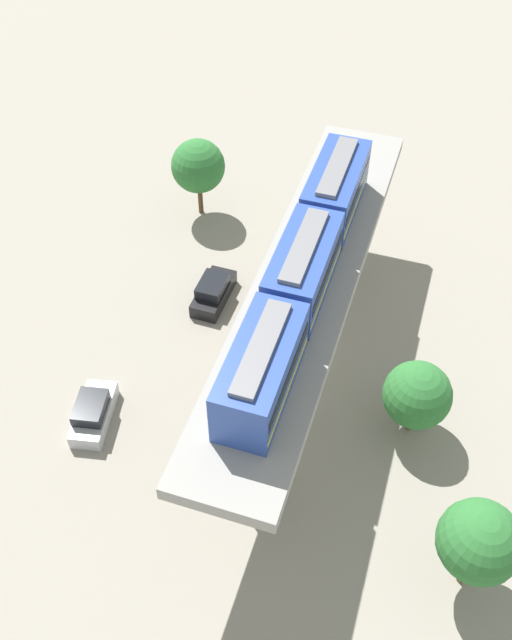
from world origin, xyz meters
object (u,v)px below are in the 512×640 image
object	(u,v)px
tree_near_viaduct	(417,395)
tree_mid_lot	(198,166)
tree_far_corner	(479,542)
parked_car_silver	(93,413)
parked_car_black	(213,292)
train	(303,269)

from	to	relation	value
tree_near_viaduct	tree_mid_lot	distance (m)	23.45
tree_near_viaduct	tree_mid_lot	xyz separation A→B (m)	(18.30, -14.63, 1.05)
tree_far_corner	parked_car_silver	bearing A→B (deg)	-8.00
tree_far_corner	tree_near_viaduct	bearing A→B (deg)	-64.02
tree_near_viaduct	tree_far_corner	world-z (taller)	tree_far_corner
parked_car_black	tree_near_viaduct	world-z (taller)	tree_near_viaduct
train	parked_car_black	world-z (taller)	train
tree_mid_lot	parked_car_silver	bearing A→B (deg)	92.91
parked_car_silver	tree_far_corner	size ratio (longest dim) A/B	0.74
parked_car_black	tree_mid_lot	world-z (taller)	tree_mid_lot
train	tree_mid_lot	bearing A→B (deg)	-50.15
tree_mid_lot	tree_far_corner	distance (m)	31.77
parked_car_silver	parked_car_black	distance (m)	11.69
tree_near_viaduct	tree_far_corner	xyz separation A→B (m)	(-3.93, 8.07, 1.00)
parked_car_silver	tree_near_viaduct	world-z (taller)	tree_near_viaduct
train	parked_car_silver	bearing A→B (deg)	31.40
train	tree_near_viaduct	xyz separation A→B (m)	(-7.06, 1.16, -6.25)
parked_car_black	tree_mid_lot	xyz separation A→B (m)	(4.13, -8.45, 3.40)
parked_car_silver	tree_mid_lot	distance (m)	20.03
train	tree_near_viaduct	distance (m)	9.50
train	tree_far_corner	distance (m)	15.28
tree_mid_lot	parked_car_black	bearing A→B (deg)	116.05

